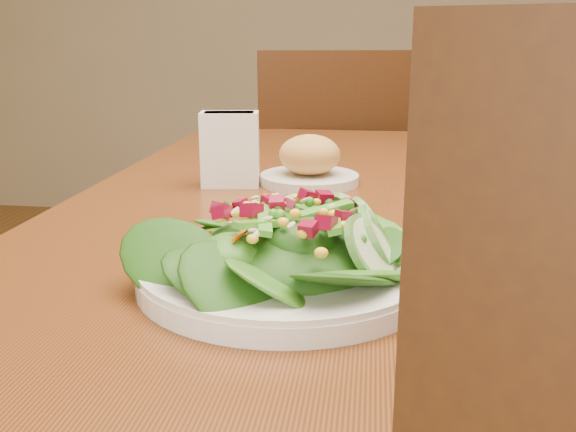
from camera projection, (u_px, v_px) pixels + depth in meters
name	position (u px, v px, depth m)	size (l,w,h in m)	color
dining_table	(364.00, 254.00, 1.04)	(0.90, 1.40, 0.75)	brown
chair_far	(328.00, 203.00, 1.93)	(0.52, 0.52, 0.95)	#331A08
salad_plate	(295.00, 253.00, 0.64)	(0.30, 0.30, 0.09)	silver
bread_plate	(310.00, 164.00, 1.07)	(0.17, 0.17, 0.08)	silver
tomato_bowl	(532.00, 172.00, 1.08)	(0.13, 0.13, 0.04)	silver
drinking_glass	(565.00, 143.00, 1.13)	(0.08, 0.08, 0.13)	silver
napkin_holder	(230.00, 147.00, 1.05)	(0.10, 0.06, 0.12)	white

